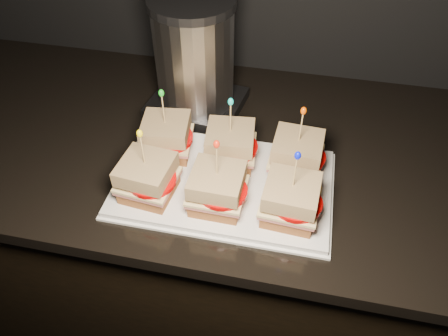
# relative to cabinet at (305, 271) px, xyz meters

# --- Properties ---
(cabinet) EXTENTS (2.31, 0.67, 0.90)m
(cabinet) POSITION_rel_cabinet_xyz_m (0.00, 0.00, 0.00)
(cabinet) COLOR black
(cabinet) RESTS_ON ground
(granite_slab) EXTENTS (2.35, 0.71, 0.03)m
(granite_slab) POSITION_rel_cabinet_xyz_m (0.00, -0.00, 0.47)
(granite_slab) COLOR black
(granite_slab) RESTS_ON cabinet
(platter) EXTENTS (0.45, 0.28, 0.02)m
(platter) POSITION_rel_cabinet_xyz_m (-0.23, -0.14, 0.49)
(platter) COLOR white
(platter) RESTS_ON granite_slab
(platter_rim) EXTENTS (0.46, 0.29, 0.01)m
(platter_rim) POSITION_rel_cabinet_xyz_m (-0.23, -0.14, 0.48)
(platter_rim) COLOR white
(platter_rim) RESTS_ON granite_slab
(sandwich_0_bread_bot) EXTENTS (0.11, 0.11, 0.03)m
(sandwich_0_bread_bot) POSITION_rel_cabinet_xyz_m (-0.37, -0.07, 0.51)
(sandwich_0_bread_bot) COLOR #582E14
(sandwich_0_bread_bot) RESTS_ON platter
(sandwich_0_ham) EXTENTS (0.12, 0.12, 0.01)m
(sandwich_0_ham) POSITION_rel_cabinet_xyz_m (-0.37, -0.07, 0.53)
(sandwich_0_ham) COLOR #BF5953
(sandwich_0_ham) RESTS_ON sandwich_0_bread_bot
(sandwich_0_cheese) EXTENTS (0.12, 0.12, 0.01)m
(sandwich_0_cheese) POSITION_rel_cabinet_xyz_m (-0.37, -0.07, 0.54)
(sandwich_0_cheese) COLOR #F2D792
(sandwich_0_cheese) RESTS_ON sandwich_0_ham
(sandwich_0_tomato) EXTENTS (0.10, 0.10, 0.01)m
(sandwich_0_tomato) POSITION_rel_cabinet_xyz_m (-0.36, -0.08, 0.55)
(sandwich_0_tomato) COLOR #BC0403
(sandwich_0_tomato) RESTS_ON sandwich_0_cheese
(sandwich_0_bread_top) EXTENTS (0.11, 0.11, 0.03)m
(sandwich_0_bread_top) POSITION_rel_cabinet_xyz_m (-0.37, -0.07, 0.57)
(sandwich_0_bread_top) COLOR #4C2B11
(sandwich_0_bread_top) RESTS_ON sandwich_0_tomato
(sandwich_0_pick) EXTENTS (0.00, 0.00, 0.09)m
(sandwich_0_pick) POSITION_rel_cabinet_xyz_m (-0.37, -0.07, 0.61)
(sandwich_0_pick) COLOR tan
(sandwich_0_pick) RESTS_ON sandwich_0_bread_top
(sandwich_0_frill) EXTENTS (0.01, 0.01, 0.02)m
(sandwich_0_frill) POSITION_rel_cabinet_xyz_m (-0.37, -0.07, 0.66)
(sandwich_0_frill) COLOR green
(sandwich_0_frill) RESTS_ON sandwich_0_pick
(sandwich_1_bread_bot) EXTENTS (0.11, 0.11, 0.03)m
(sandwich_1_bread_bot) POSITION_rel_cabinet_xyz_m (-0.23, -0.07, 0.51)
(sandwich_1_bread_bot) COLOR #582E14
(sandwich_1_bread_bot) RESTS_ON platter
(sandwich_1_ham) EXTENTS (0.12, 0.12, 0.01)m
(sandwich_1_ham) POSITION_rel_cabinet_xyz_m (-0.23, -0.07, 0.53)
(sandwich_1_ham) COLOR #BF5953
(sandwich_1_ham) RESTS_ON sandwich_1_bread_bot
(sandwich_1_cheese) EXTENTS (0.12, 0.12, 0.01)m
(sandwich_1_cheese) POSITION_rel_cabinet_xyz_m (-0.23, -0.07, 0.54)
(sandwich_1_cheese) COLOR #F2D792
(sandwich_1_cheese) RESTS_ON sandwich_1_ham
(sandwich_1_tomato) EXTENTS (0.10, 0.10, 0.01)m
(sandwich_1_tomato) POSITION_rel_cabinet_xyz_m (-0.22, -0.08, 0.55)
(sandwich_1_tomato) COLOR #BC0403
(sandwich_1_tomato) RESTS_ON sandwich_1_cheese
(sandwich_1_bread_top) EXTENTS (0.11, 0.11, 0.03)m
(sandwich_1_bread_top) POSITION_rel_cabinet_xyz_m (-0.23, -0.07, 0.57)
(sandwich_1_bread_top) COLOR #4C2B11
(sandwich_1_bread_top) RESTS_ON sandwich_1_tomato
(sandwich_1_pick) EXTENTS (0.00, 0.00, 0.09)m
(sandwich_1_pick) POSITION_rel_cabinet_xyz_m (-0.23, -0.07, 0.61)
(sandwich_1_pick) COLOR tan
(sandwich_1_pick) RESTS_ON sandwich_1_bread_top
(sandwich_1_frill) EXTENTS (0.01, 0.01, 0.02)m
(sandwich_1_frill) POSITION_rel_cabinet_xyz_m (-0.23, -0.07, 0.66)
(sandwich_1_frill) COLOR #11BCB6
(sandwich_1_frill) RESTS_ON sandwich_1_pick
(sandwich_2_bread_bot) EXTENTS (0.10, 0.10, 0.03)m
(sandwich_2_bread_bot) POSITION_rel_cabinet_xyz_m (-0.08, -0.07, 0.51)
(sandwich_2_bread_bot) COLOR #582E14
(sandwich_2_bread_bot) RESTS_ON platter
(sandwich_2_ham) EXTENTS (0.11, 0.11, 0.01)m
(sandwich_2_ham) POSITION_rel_cabinet_xyz_m (-0.08, -0.07, 0.53)
(sandwich_2_ham) COLOR #BF5953
(sandwich_2_ham) RESTS_ON sandwich_2_bread_bot
(sandwich_2_cheese) EXTENTS (0.12, 0.11, 0.01)m
(sandwich_2_cheese) POSITION_rel_cabinet_xyz_m (-0.08, -0.07, 0.54)
(sandwich_2_cheese) COLOR #F2D792
(sandwich_2_cheese) RESTS_ON sandwich_2_ham
(sandwich_2_tomato) EXTENTS (0.10, 0.10, 0.01)m
(sandwich_2_tomato) POSITION_rel_cabinet_xyz_m (-0.07, -0.08, 0.55)
(sandwich_2_tomato) COLOR #BC0403
(sandwich_2_tomato) RESTS_ON sandwich_2_cheese
(sandwich_2_bread_top) EXTENTS (0.11, 0.11, 0.03)m
(sandwich_2_bread_top) POSITION_rel_cabinet_xyz_m (-0.08, -0.07, 0.57)
(sandwich_2_bread_top) COLOR #4C2B11
(sandwich_2_bread_top) RESTS_ON sandwich_2_tomato
(sandwich_2_pick) EXTENTS (0.00, 0.00, 0.09)m
(sandwich_2_pick) POSITION_rel_cabinet_xyz_m (-0.08, -0.07, 0.61)
(sandwich_2_pick) COLOR tan
(sandwich_2_pick) RESTS_ON sandwich_2_bread_top
(sandwich_2_frill) EXTENTS (0.01, 0.01, 0.02)m
(sandwich_2_frill) POSITION_rel_cabinet_xyz_m (-0.08, -0.07, 0.66)
(sandwich_2_frill) COLOR #E84B01
(sandwich_2_frill) RESTS_ON sandwich_2_pick
(sandwich_3_bread_bot) EXTENTS (0.11, 0.11, 0.03)m
(sandwich_3_bread_bot) POSITION_rel_cabinet_xyz_m (-0.37, -0.20, 0.51)
(sandwich_3_bread_bot) COLOR #582E14
(sandwich_3_bread_bot) RESTS_ON platter
(sandwich_3_ham) EXTENTS (0.12, 0.11, 0.01)m
(sandwich_3_ham) POSITION_rel_cabinet_xyz_m (-0.37, -0.20, 0.53)
(sandwich_3_ham) COLOR #BF5953
(sandwich_3_ham) RESTS_ON sandwich_3_bread_bot
(sandwich_3_cheese) EXTENTS (0.12, 0.12, 0.01)m
(sandwich_3_cheese) POSITION_rel_cabinet_xyz_m (-0.37, -0.20, 0.54)
(sandwich_3_cheese) COLOR #F2D792
(sandwich_3_cheese) RESTS_ON sandwich_3_ham
(sandwich_3_tomato) EXTENTS (0.10, 0.10, 0.01)m
(sandwich_3_tomato) POSITION_rel_cabinet_xyz_m (-0.36, -0.21, 0.55)
(sandwich_3_tomato) COLOR #BC0403
(sandwich_3_tomato) RESTS_ON sandwich_3_cheese
(sandwich_3_bread_top) EXTENTS (0.11, 0.11, 0.03)m
(sandwich_3_bread_top) POSITION_rel_cabinet_xyz_m (-0.37, -0.20, 0.57)
(sandwich_3_bread_top) COLOR #4C2B11
(sandwich_3_bread_top) RESTS_ON sandwich_3_tomato
(sandwich_3_pick) EXTENTS (0.00, 0.00, 0.09)m
(sandwich_3_pick) POSITION_rel_cabinet_xyz_m (-0.37, -0.20, 0.61)
(sandwich_3_pick) COLOR tan
(sandwich_3_pick) RESTS_ON sandwich_3_bread_top
(sandwich_3_frill) EXTENTS (0.01, 0.01, 0.02)m
(sandwich_3_frill) POSITION_rel_cabinet_xyz_m (-0.37, -0.20, 0.66)
(sandwich_3_frill) COLOR yellow
(sandwich_3_frill) RESTS_ON sandwich_3_pick
(sandwich_4_bread_bot) EXTENTS (0.10, 0.10, 0.03)m
(sandwich_4_bread_bot) POSITION_rel_cabinet_xyz_m (-0.23, -0.20, 0.51)
(sandwich_4_bread_bot) COLOR #582E14
(sandwich_4_bread_bot) RESTS_ON platter
(sandwich_4_ham) EXTENTS (0.11, 0.11, 0.01)m
(sandwich_4_ham) POSITION_rel_cabinet_xyz_m (-0.23, -0.20, 0.53)
(sandwich_4_ham) COLOR #BF5953
(sandwich_4_ham) RESTS_ON sandwich_4_bread_bot
(sandwich_4_cheese) EXTENTS (0.11, 0.11, 0.01)m
(sandwich_4_cheese) POSITION_rel_cabinet_xyz_m (-0.23, -0.20, 0.54)
(sandwich_4_cheese) COLOR #F2D792
(sandwich_4_cheese) RESTS_ON sandwich_4_ham
(sandwich_4_tomato) EXTENTS (0.10, 0.10, 0.01)m
(sandwich_4_tomato) POSITION_rel_cabinet_xyz_m (-0.22, -0.21, 0.55)
(sandwich_4_tomato) COLOR #BC0403
(sandwich_4_tomato) RESTS_ON sandwich_4_cheese
(sandwich_4_bread_top) EXTENTS (0.10, 0.10, 0.03)m
(sandwich_4_bread_top) POSITION_rel_cabinet_xyz_m (-0.23, -0.20, 0.57)
(sandwich_4_bread_top) COLOR #4C2B11
(sandwich_4_bread_top) RESTS_ON sandwich_4_tomato
(sandwich_4_pick) EXTENTS (0.00, 0.00, 0.09)m
(sandwich_4_pick) POSITION_rel_cabinet_xyz_m (-0.23, -0.20, 0.61)
(sandwich_4_pick) COLOR tan
(sandwich_4_pick) RESTS_ON sandwich_4_bread_top
(sandwich_4_frill) EXTENTS (0.01, 0.01, 0.02)m
(sandwich_4_frill) POSITION_rel_cabinet_xyz_m (-0.23, -0.20, 0.66)
(sandwich_4_frill) COLOR red
(sandwich_4_frill) RESTS_ON sandwich_4_pick
(sandwich_5_bread_bot) EXTENTS (0.10, 0.10, 0.03)m
(sandwich_5_bread_bot) POSITION_rel_cabinet_xyz_m (-0.08, -0.20, 0.51)
(sandwich_5_bread_bot) COLOR #582E14
(sandwich_5_bread_bot) RESTS_ON platter
(sandwich_5_ham) EXTENTS (0.11, 0.11, 0.01)m
(sandwich_5_ham) POSITION_rel_cabinet_xyz_m (-0.08, -0.20, 0.53)
(sandwich_5_ham) COLOR #BF5953
(sandwich_5_ham) RESTS_ON sandwich_5_bread_bot
(sandwich_5_cheese) EXTENTS (0.12, 0.11, 0.01)m
(sandwich_5_cheese) POSITION_rel_cabinet_xyz_m (-0.08, -0.20, 0.54)
(sandwich_5_cheese) COLOR #F2D792
(sandwich_5_cheese) RESTS_ON sandwich_5_ham
(sandwich_5_tomato) EXTENTS (0.10, 0.10, 0.01)m
(sandwich_5_tomato) POSITION_rel_cabinet_xyz_m (-0.07, -0.21, 0.55)
(sandwich_5_tomato) COLOR #BC0403
(sandwich_5_tomato) RESTS_ON sandwich_5_cheese
(sandwich_5_bread_top) EXTENTS (0.11, 0.11, 0.03)m
(sandwich_5_bread_top) POSITION_rel_cabinet_xyz_m (-0.08, -0.20, 0.57)
(sandwich_5_bread_top) COLOR #4C2B11
(sandwich_5_bread_top) RESTS_ON sandwich_5_tomato
(sandwich_5_pick) EXTENTS (0.00, 0.00, 0.09)m
(sandwich_5_pick) POSITION_rel_cabinet_xyz_m (-0.08, -0.20, 0.61)
(sandwich_5_pick) COLOR tan
(sandwich_5_pick) RESTS_ON sandwich_5_bread_top
(sandwich_5_frill) EXTENTS (0.01, 0.01, 0.02)m
(sandwich_5_frill) POSITION_rel_cabinet_xyz_m (-0.08, -0.20, 0.66)
(sandwich_5_frill) COLOR #0713E5
(sandwich_5_frill) RESTS_ON sandwich_5_pick
(appliance_base) EXTENTS (0.25, 0.22, 0.03)m
(appliance_base) POSITION_rel_cabinet_xyz_m (-0.36, 0.12, 0.50)
(appliance_base) COLOR #262628
(appliance_base) RESTS_ON granite_slab
(appliance_body) EXTENTS (0.19, 0.19, 0.24)m
(appliance_body) POSITION_rel_cabinet_xyz_m (-0.36, 0.12, 0.63)
(appliance_body) COLOR silver
(appliance_body) RESTS_ON appliance_base
(appliance_lid) EXTENTS (0.20, 0.20, 0.02)m
(appliance_lid) POSITION_rel_cabinet_xyz_m (-0.36, 0.12, 0.76)
(appliance_lid) COLOR #262628
(appliance_lid) RESTS_ON appliance_body
(appliance) EXTENTS (0.23, 0.19, 0.29)m
(appliance) POSITION_rel_cabinet_xyz_m (-0.36, 0.12, 0.63)
(appliance) COLOR silver
(appliance) RESTS_ON granite_slab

